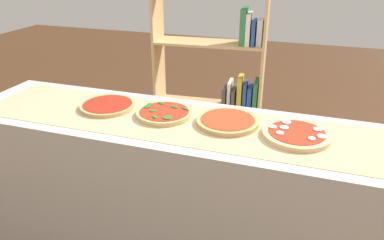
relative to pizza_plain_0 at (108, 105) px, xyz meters
The scene contains 7 objects.
counter 0.68m from the pizza_plain_0, ahead, with size 2.38×0.57×0.92m, color beige.
parchment_paper 0.48m from the pizza_plain_0, ahead, with size 2.19×0.46×0.00m, color tan.
pizza_plain_0 is the anchor object (origin of this frame).
pizza_spinach_1 0.32m from the pizza_plain_0, ahead, with size 0.28×0.28×0.03m.
pizza_plain_2 0.64m from the pizza_plain_0, ahead, with size 0.30×0.30×0.02m.
pizza_mozzarella_3 0.96m from the pizza_plain_0, ahead, with size 0.30×0.30×0.03m.
bookshelf 1.20m from the pizza_plain_0, 73.54° to the left, with size 0.86×0.33×1.55m.
Camera 1 is at (0.50, -1.51, 1.67)m, focal length 34.67 mm.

